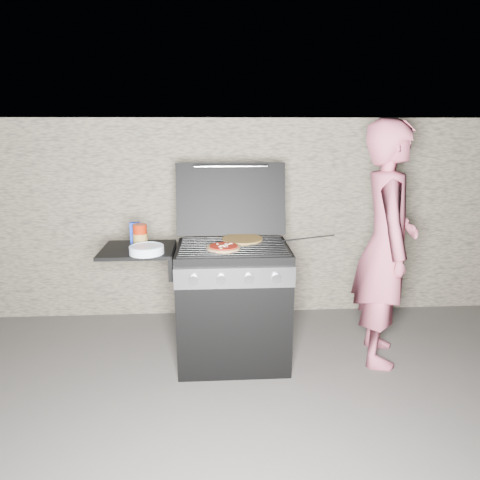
{
  "coord_description": "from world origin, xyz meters",
  "views": [
    {
      "loc": [
        -0.12,
        -2.92,
        1.74
      ],
      "look_at": [
        0.05,
        0.0,
        0.95
      ],
      "focal_mm": 32.0,
      "sensor_mm": 36.0,
      "label": 1
    }
  ],
  "objects": [
    {
      "name": "sauce_jar",
      "position": [
        -0.66,
        0.07,
        0.98
      ],
      "size": [
        0.11,
        0.11,
        0.15
      ],
      "primitive_type": "cylinder",
      "rotation": [
        0.0,
        0.0,
        -0.17
      ],
      "color": "maroon",
      "rests_on": "gas_grill"
    },
    {
      "name": "stone_wall",
      "position": [
        0.0,
        1.05,
        0.9
      ],
      "size": [
        8.0,
        0.35,
        1.8
      ],
      "primitive_type": "cube",
      "color": "gray",
      "rests_on": "ground"
    },
    {
      "name": "pizza_topped",
      "position": [
        -0.07,
        -0.08,
        0.92
      ],
      "size": [
        0.28,
        0.28,
        0.03
      ],
      "primitive_type": null,
      "rotation": [
        0.0,
        0.0,
        -0.25
      ],
      "color": "tan",
      "rests_on": "gas_grill"
    },
    {
      "name": "blue_carton",
      "position": [
        -0.71,
        0.14,
        0.98
      ],
      "size": [
        0.07,
        0.04,
        0.15
      ],
      "primitive_type": "cube",
      "rotation": [
        0.0,
        0.0,
        0.04
      ],
      "color": "#0E299D",
      "rests_on": "gas_grill"
    },
    {
      "name": "ground",
      "position": [
        0.0,
        0.0,
        0.0
      ],
      "size": [
        50.0,
        50.0,
        0.0
      ],
      "primitive_type": "plane",
      "color": "#494644"
    },
    {
      "name": "person",
      "position": [
        1.11,
        0.0,
        0.89
      ],
      "size": [
        0.56,
        0.73,
        1.78
      ],
      "primitive_type": "imported",
      "rotation": [
        0.0,
        0.0,
        1.34
      ],
      "color": "#AF4F64",
      "rests_on": "ground"
    },
    {
      "name": "gas_grill",
      "position": [
        -0.25,
        0.0,
        0.46
      ],
      "size": [
        1.34,
        0.79,
        0.91
      ],
      "primitive_type": null,
      "color": "black",
      "rests_on": "ground"
    },
    {
      "name": "tongs",
      "position": [
        0.53,
        0.0,
        0.95
      ],
      "size": [
        0.37,
        0.11,
        0.08
      ],
      "primitive_type": "cylinder",
      "rotation": [
        0.0,
        1.4,
        -0.27
      ],
      "color": "black",
      "rests_on": "gas_grill"
    },
    {
      "name": "pizza_plain",
      "position": [
        0.08,
        0.14,
        0.92
      ],
      "size": [
        0.33,
        0.33,
        0.02
      ],
      "primitive_type": "cylinder",
      "rotation": [
        0.0,
        0.0,
        -0.1
      ],
      "color": "tan",
      "rests_on": "gas_grill"
    },
    {
      "name": "plate_stack",
      "position": [
        -0.59,
        -0.14,
        0.93
      ],
      "size": [
        0.3,
        0.3,
        0.05
      ],
      "primitive_type": "cylinder",
      "rotation": [
        0.0,
        0.0,
        0.43
      ],
      "color": "white",
      "rests_on": "gas_grill"
    }
  ]
}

